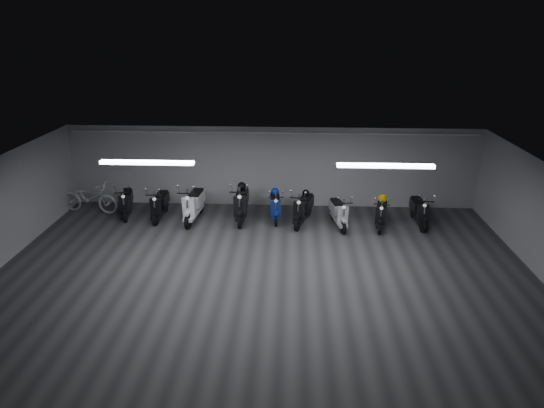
{
  "coord_description": "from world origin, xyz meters",
  "views": [
    {
      "loc": [
        0.68,
        -9.88,
        6.09
      ],
      "look_at": [
        0.11,
        2.5,
        1.05
      ],
      "focal_mm": 29.91,
      "sensor_mm": 36.0,
      "label": 1
    }
  ],
  "objects_px": {
    "scooter_6": "(339,208)",
    "helmet_3": "(242,186)",
    "scooter_8": "(420,206)",
    "helmet_0": "(383,198)",
    "scooter_2": "(193,200)",
    "bicycle": "(89,194)",
    "scooter_7": "(382,209)",
    "scooter_5": "(303,204)",
    "scooter_1": "(159,200)",
    "scooter_3": "(241,198)",
    "scooter_0": "(126,198)",
    "helmet_2": "(275,192)",
    "scooter_4": "(275,202)",
    "helmet_1": "(306,193)"
  },
  "relations": [
    {
      "from": "scooter_1",
      "to": "helmet_1",
      "type": "distance_m",
      "value": 4.78
    },
    {
      "from": "scooter_3",
      "to": "helmet_0",
      "type": "bearing_deg",
      "value": -3.16
    },
    {
      "from": "helmet_3",
      "to": "bicycle",
      "type": "bearing_deg",
      "value": 178.85
    },
    {
      "from": "scooter_1",
      "to": "scooter_7",
      "type": "xyz_separation_m",
      "value": [
        7.13,
        -0.35,
        -0.03
      ]
    },
    {
      "from": "scooter_8",
      "to": "helmet_1",
      "type": "xyz_separation_m",
      "value": [
        -3.6,
        0.17,
        0.32
      ]
    },
    {
      "from": "scooter_4",
      "to": "helmet_0",
      "type": "relative_size",
      "value": 5.8
    },
    {
      "from": "scooter_6",
      "to": "helmet_3",
      "type": "bearing_deg",
      "value": 156.97
    },
    {
      "from": "bicycle",
      "to": "scooter_0",
      "type": "bearing_deg",
      "value": -90.71
    },
    {
      "from": "scooter_4",
      "to": "scooter_2",
      "type": "bearing_deg",
      "value": -179.3
    },
    {
      "from": "scooter_1",
      "to": "helmet_1",
      "type": "height_order",
      "value": "scooter_1"
    },
    {
      "from": "scooter_6",
      "to": "helmet_2",
      "type": "relative_size",
      "value": 6.25
    },
    {
      "from": "scooter_8",
      "to": "bicycle",
      "type": "relative_size",
      "value": 0.83
    },
    {
      "from": "scooter_1",
      "to": "helmet_0",
      "type": "xyz_separation_m",
      "value": [
        7.18,
        -0.13,
        0.25
      ]
    },
    {
      "from": "scooter_1",
      "to": "helmet_0",
      "type": "height_order",
      "value": "scooter_1"
    },
    {
      "from": "scooter_2",
      "to": "helmet_1",
      "type": "relative_size",
      "value": 8.22
    },
    {
      "from": "scooter_1",
      "to": "scooter_8",
      "type": "relative_size",
      "value": 1.01
    },
    {
      "from": "scooter_2",
      "to": "bicycle",
      "type": "xyz_separation_m",
      "value": [
        -3.67,
        0.52,
        -0.07
      ]
    },
    {
      "from": "scooter_4",
      "to": "scooter_7",
      "type": "xyz_separation_m",
      "value": [
        3.35,
        -0.45,
        -0.0
      ]
    },
    {
      "from": "bicycle",
      "to": "helmet_2",
      "type": "bearing_deg",
      "value": -81.79
    },
    {
      "from": "scooter_7",
      "to": "scooter_8",
      "type": "height_order",
      "value": "scooter_8"
    },
    {
      "from": "scooter_4",
      "to": "helmet_0",
      "type": "bearing_deg",
      "value": -8.08
    },
    {
      "from": "scooter_1",
      "to": "scooter_4",
      "type": "height_order",
      "value": "scooter_1"
    },
    {
      "from": "scooter_2",
      "to": "scooter_3",
      "type": "bearing_deg",
      "value": 10.83
    },
    {
      "from": "scooter_6",
      "to": "scooter_2",
      "type": "bearing_deg",
      "value": 166.0
    },
    {
      "from": "scooter_2",
      "to": "scooter_5",
      "type": "relative_size",
      "value": 1.08
    },
    {
      "from": "bicycle",
      "to": "helmet_3",
      "type": "xyz_separation_m",
      "value": [
        5.21,
        -0.1,
        0.41
      ]
    },
    {
      "from": "scooter_1",
      "to": "scooter_6",
      "type": "relative_size",
      "value": 1.03
    },
    {
      "from": "helmet_2",
      "to": "scooter_4",
      "type": "bearing_deg",
      "value": -85.89
    },
    {
      "from": "scooter_4",
      "to": "bicycle",
      "type": "bearing_deg",
      "value": 173.15
    },
    {
      "from": "scooter_6",
      "to": "helmet_1",
      "type": "height_order",
      "value": "scooter_6"
    },
    {
      "from": "scooter_0",
      "to": "scooter_1",
      "type": "xyz_separation_m",
      "value": [
        1.18,
        -0.18,
        0.01
      ]
    },
    {
      "from": "scooter_5",
      "to": "helmet_1",
      "type": "distance_m",
      "value": 0.38
    },
    {
      "from": "scooter_8",
      "to": "helmet_0",
      "type": "xyz_separation_m",
      "value": [
        -1.18,
        -0.01,
        0.26
      ]
    },
    {
      "from": "scooter_3",
      "to": "scooter_7",
      "type": "relative_size",
      "value": 1.23
    },
    {
      "from": "helmet_0",
      "to": "scooter_1",
      "type": "bearing_deg",
      "value": 178.97
    },
    {
      "from": "scooter_1",
      "to": "scooter_3",
      "type": "bearing_deg",
      "value": 0.85
    },
    {
      "from": "scooter_0",
      "to": "scooter_7",
      "type": "height_order",
      "value": "scooter_0"
    },
    {
      "from": "scooter_5",
      "to": "bicycle",
      "type": "bearing_deg",
      "value": -167.35
    },
    {
      "from": "scooter_7",
      "to": "scooter_5",
      "type": "bearing_deg",
      "value": -171.29
    },
    {
      "from": "scooter_2",
      "to": "scooter_8",
      "type": "height_order",
      "value": "scooter_2"
    },
    {
      "from": "scooter_3",
      "to": "helmet_0",
      "type": "distance_m",
      "value": 4.5
    },
    {
      "from": "scooter_2",
      "to": "scooter_5",
      "type": "distance_m",
      "value": 3.54
    },
    {
      "from": "scooter_7",
      "to": "helmet_1",
      "type": "bearing_deg",
      "value": -177.12
    },
    {
      "from": "scooter_1",
      "to": "bicycle",
      "type": "relative_size",
      "value": 0.85
    },
    {
      "from": "scooter_5",
      "to": "scooter_0",
      "type": "bearing_deg",
      "value": -166.21
    },
    {
      "from": "scooter_2",
      "to": "scooter_8",
      "type": "bearing_deg",
      "value": 5.45
    },
    {
      "from": "bicycle",
      "to": "helmet_1",
      "type": "bearing_deg",
      "value": -83.9
    },
    {
      "from": "scooter_2",
      "to": "scooter_6",
      "type": "relative_size",
      "value": 1.18
    },
    {
      "from": "scooter_7",
      "to": "helmet_0",
      "type": "bearing_deg",
      "value": 90.0
    },
    {
      "from": "scooter_0",
      "to": "helmet_2",
      "type": "relative_size",
      "value": 6.38
    }
  ]
}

